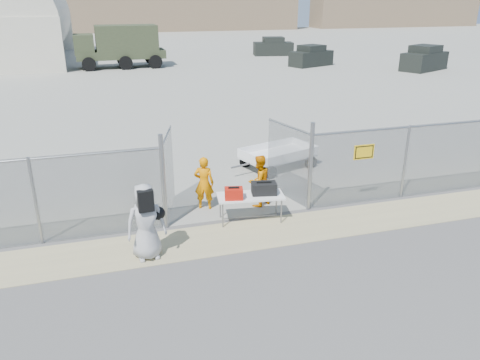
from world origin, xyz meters
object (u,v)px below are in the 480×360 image
object	(u,v)px
folding_table	(250,208)
security_worker_left	(204,183)
security_worker_right	(259,181)
utility_trailer	(278,157)
visitor	(146,222)

from	to	relation	value
folding_table	security_worker_left	xyz separation A→B (m)	(-1.00, 1.11, 0.40)
security_worker_left	security_worker_right	size ratio (longest dim) A/B	1.02
folding_table	utility_trailer	size ratio (longest dim) A/B	0.53
folding_table	utility_trailer	distance (m)	4.31
folding_table	visitor	distance (m)	3.08
security_worker_left	utility_trailer	size ratio (longest dim) A/B	0.47
security_worker_left	security_worker_right	world-z (taller)	security_worker_left
utility_trailer	visitor	bearing A→B (deg)	-154.33
security_worker_right	visitor	bearing A→B (deg)	6.13
visitor	utility_trailer	world-z (taller)	visitor
security_worker_left	utility_trailer	xyz separation A→B (m)	(3.19, 2.60, -0.37)
folding_table	visitor	xyz separation A→B (m)	(-2.81, -1.14, 0.53)
folding_table	utility_trailer	xyz separation A→B (m)	(2.19, 3.71, 0.03)
security_worker_right	utility_trailer	size ratio (longest dim) A/B	0.46
security_worker_left	visitor	bearing A→B (deg)	73.23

